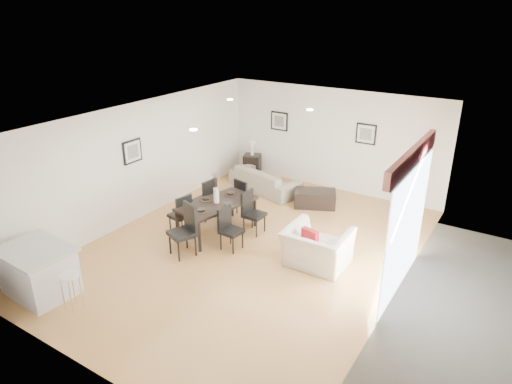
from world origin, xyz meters
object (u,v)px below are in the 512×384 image
Objects in this scene: side_table at (252,165)px; bar_stool at (70,279)px; kitchen_island at (39,271)px; dining_table at (217,206)px; dining_chair_wfar at (207,197)px; sofa at (265,180)px; dining_chair_wnear at (182,212)px; coffee_table at (315,198)px; dining_chair_enear at (228,226)px; dining_chair_efar at (251,210)px; dining_chair_head at (186,227)px; armchair at (317,248)px; dining_chair_foot at (244,195)px.

bar_stool is (0.94, -6.90, 0.26)m from side_table.
kitchen_island is at bearing -89.35° from side_table.
dining_chair_wfar reaches higher than dining_table.
sofa is at bearing -179.67° from dining_chair_wfar.
dining_chair_wnear is 3.07m from kitchen_island.
coffee_table is (1.20, 2.44, -0.44)m from dining_table.
coffee_table is (0.58, 2.87, -0.30)m from dining_chair_enear.
dining_chair_efar is at bearing 137.13° from dining_chair_wnear.
dining_chair_wfar is 3.93m from kitchen_island.
dining_chair_enear is at bearing 60.85° from dining_chair_wfar.
side_table is (-1.91, 3.87, -0.19)m from dining_chair_enear.
dining_chair_wfar is (-0.60, 0.42, -0.09)m from dining_table.
sofa is 1.94× the size of dining_chair_head.
dining_chair_efar is 1.52× the size of side_table.
armchair is at bearing 45.27° from kitchen_island.
side_table is (-2.50, 1.00, 0.11)m from coffee_table.
bar_stool is (-0.37, -3.46, -0.07)m from dining_table.
dining_chair_foot is (-0.63, 1.50, 0.00)m from dining_chair_enear.
armchair is 1.10× the size of dining_chair_head.
dining_table is 1.45× the size of kitchen_island.
sofa is 6.10m from bar_stool.
dining_chair_foot is at bearing 102.58° from dining_table.
coffee_table is at bearing -15.58° from dining_chair_efar.
bar_stool is (-2.80, -3.38, 0.19)m from armchair.
dining_chair_wnear is 0.91× the size of coffee_table.
dining_chair_enear is 0.86m from dining_chair_head.
dining_table is at bearing -69.23° from side_table.
kitchen_island is (-1.23, -3.46, -0.20)m from dining_table.
dining_chair_enear is 0.86m from dining_chair_efar.
sofa is at bearing 90.23° from bar_stool.
dining_chair_head is at bearing -73.44° from side_table.
side_table is at bearing 29.40° from dining_chair_enear.
dining_chair_efar is (-1.82, 0.51, 0.15)m from armchair.
coffee_table is at bearing 159.36° from dining_chair_wnear.
dining_table is at bearing 103.20° from dining_chair_foot.
armchair is 2.44m from dining_table.
coffee_table is 6.38m from kitchen_island.
kitchen_island is (-0.62, -3.01, -0.07)m from dining_chair_wnear.
dining_chair_efar reaches higher than dining_chair_wnear.
dining_chair_wfar reaches higher than side_table.
dining_table is at bearing 126.14° from dining_chair_efar.
sofa is at bearing -41.23° from side_table.
dining_chair_efar is (1.22, 0.88, 0.02)m from dining_chair_wnear.
dining_chair_head is (-2.40, -0.98, 0.21)m from armchair.
dining_chair_head reaches higher than dining_table.
dining_chair_head is at bearing 57.70° from dining_chair_wnear.
sofa is 1.60m from coffee_table.
sofa is 3.74m from dining_chair_head.
dining_chair_enear reaches higher than bar_stool.
dining_table is at bearing -2.26° from armchair.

